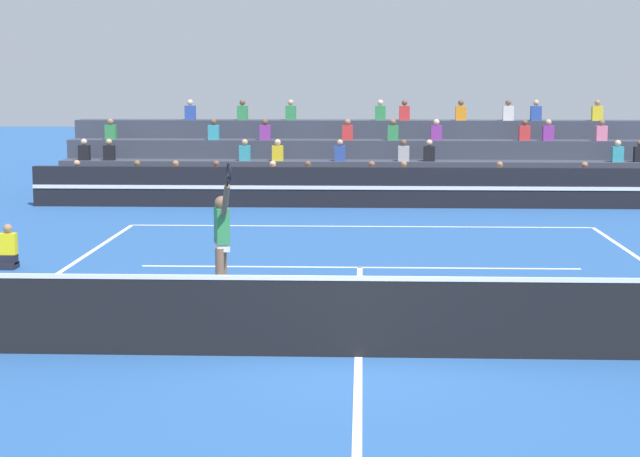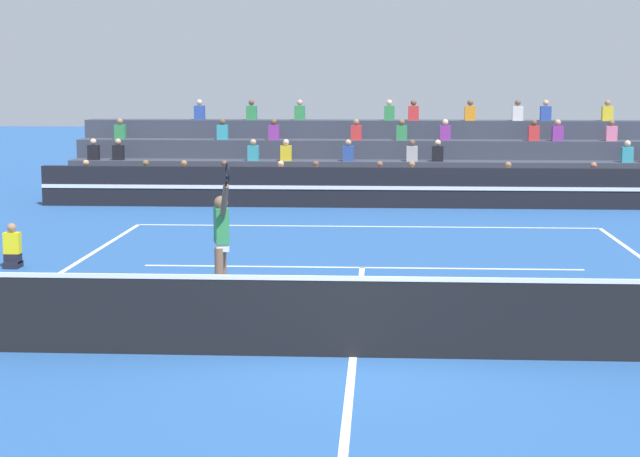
# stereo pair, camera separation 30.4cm
# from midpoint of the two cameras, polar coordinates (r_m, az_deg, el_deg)

# --- Properties ---
(ground_plane) EXTENTS (120.00, 120.00, 0.00)m
(ground_plane) POSITION_cam_midpoint_polar(r_m,az_deg,el_deg) (13.82, 1.43, -6.88)
(ground_plane) COLOR #285699
(court_lines) EXTENTS (11.10, 23.90, 0.01)m
(court_lines) POSITION_cam_midpoint_polar(r_m,az_deg,el_deg) (13.82, 1.43, -6.86)
(court_lines) COLOR white
(court_lines) RESTS_ON ground
(tennis_net) EXTENTS (12.00, 0.10, 1.10)m
(tennis_net) POSITION_cam_midpoint_polar(r_m,az_deg,el_deg) (13.68, 1.44, -4.68)
(tennis_net) COLOR #2D6B38
(tennis_net) RESTS_ON ground
(sponsor_banner_wall) EXTENTS (18.00, 0.26, 1.10)m
(sponsor_banner_wall) POSITION_cam_midpoint_polar(r_m,az_deg,el_deg) (29.08, 1.90, 2.21)
(sponsor_banner_wall) COLOR black
(sponsor_banner_wall) RESTS_ON ground
(bleacher_stand) EXTENTS (17.61, 3.80, 2.83)m
(bleacher_stand) POSITION_cam_midpoint_polar(r_m,az_deg,el_deg) (32.20, 1.94, 3.31)
(bleacher_stand) COLOR #383D4C
(bleacher_stand) RESTS_ON ground
(ball_kid_courtside) EXTENTS (0.30, 0.36, 0.84)m
(ball_kid_courtside) POSITION_cam_midpoint_polar(r_m,az_deg,el_deg) (20.78, -16.67, -1.17)
(ball_kid_courtside) COLOR black
(ball_kid_courtside) RESTS_ON ground
(tennis_player) EXTENTS (0.44, 1.22, 2.37)m
(tennis_player) POSITION_cam_midpoint_polar(r_m,az_deg,el_deg) (16.88, -5.76, -0.73)
(tennis_player) COLOR brown
(tennis_player) RESTS_ON ground
(tennis_ball) EXTENTS (0.07, 0.07, 0.07)m
(tennis_ball) POSITION_cam_midpoint_polar(r_m,az_deg,el_deg) (16.48, -6.85, -4.33)
(tennis_ball) COLOR #C6DB33
(tennis_ball) RESTS_ON ground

